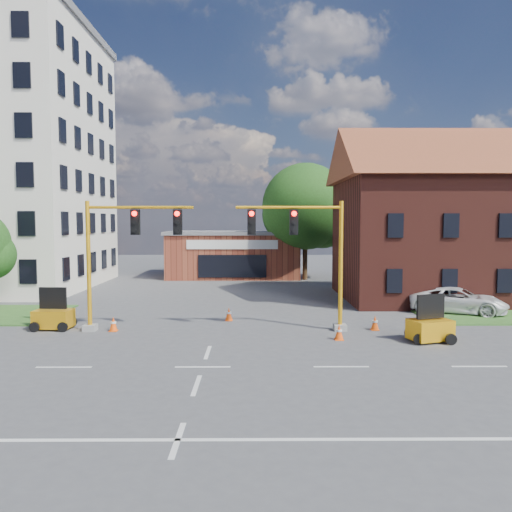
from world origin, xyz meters
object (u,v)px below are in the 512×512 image
(signal_mast_west, at_px, (123,249))
(pickup_white, at_px, (458,300))
(trailer_west, at_px, (53,317))
(signal_mast_east, at_px, (306,249))
(trailer_east, at_px, (430,327))

(signal_mast_west, relative_size, pickup_white, 1.18)
(signal_mast_west, height_order, trailer_west, signal_mast_west)
(signal_mast_west, bearing_deg, trailer_west, 174.19)
(signal_mast_east, distance_m, pickup_white, 10.71)
(pickup_white, bearing_deg, trailer_east, 173.39)
(signal_mast_east, relative_size, pickup_white, 1.18)
(trailer_west, bearing_deg, signal_mast_west, -1.87)
(signal_mast_east, bearing_deg, trailer_east, -23.27)
(signal_mast_east, relative_size, trailer_west, 3.17)
(signal_mast_east, relative_size, trailer_east, 3.08)
(signal_mast_west, relative_size, trailer_west, 3.17)
(trailer_west, bearing_deg, signal_mast_east, 2.26)
(signal_mast_west, distance_m, trailer_east, 14.46)
(signal_mast_east, bearing_deg, trailer_west, 178.32)
(signal_mast_east, xyz_separation_m, trailer_west, (-12.24, 0.36, -3.31))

